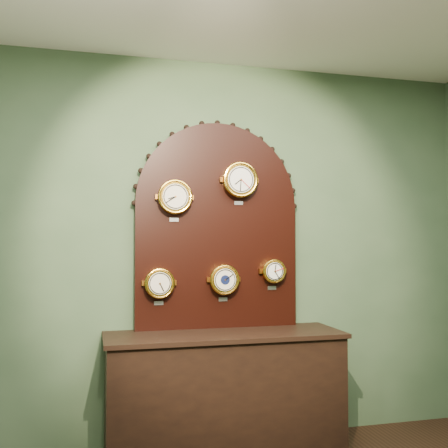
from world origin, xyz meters
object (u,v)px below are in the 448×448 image
object	(u,v)px
roman_clock	(175,197)
barometer	(224,280)
tide_clock	(273,271)
display_board	(217,219)
arabic_clock	(240,180)
shop_counter	(225,396)
hygrometer	(159,283)

from	to	relation	value
roman_clock	barometer	bearing A→B (deg)	0.09
barometer	tide_clock	bearing A→B (deg)	0.19
roman_clock	tide_clock	distance (m)	0.91
display_board	tide_clock	bearing A→B (deg)	-9.02
arabic_clock	tide_clock	world-z (taller)	arabic_clock
tide_clock	arabic_clock	bearing A→B (deg)	-179.51
shop_counter	arabic_clock	xyz separation A→B (m)	(0.15, 0.15, 1.51)
barometer	tide_clock	distance (m)	0.38
hygrometer	barometer	world-z (taller)	barometer
roman_clock	arabic_clock	xyz separation A→B (m)	(0.48, -0.00, 0.14)
hygrometer	tide_clock	distance (m)	0.85
roman_clock	tide_clock	xyz separation A→B (m)	(0.74, 0.00, -0.53)
display_board	tide_clock	xyz separation A→B (m)	(0.41, -0.07, -0.39)
shop_counter	arabic_clock	distance (m)	1.52
barometer	display_board	bearing A→B (deg)	117.38
roman_clock	barometer	distance (m)	0.69
shop_counter	tide_clock	distance (m)	0.95
roman_clock	shop_counter	bearing A→B (deg)	-25.14
hygrometer	shop_counter	bearing A→B (deg)	-19.56
display_board	roman_clock	xyz separation A→B (m)	(-0.33, -0.07, 0.15)
shop_counter	roman_clock	xyz separation A→B (m)	(-0.33, 0.15, 1.37)
barometer	roman_clock	bearing A→B (deg)	-179.91
tide_clock	barometer	bearing A→B (deg)	-179.81
shop_counter	hygrometer	size ratio (longest dim) A/B	6.07
display_board	hygrometer	world-z (taller)	display_board
shop_counter	barometer	xyz separation A→B (m)	(0.03, 0.15, 0.78)
roman_clock	arabic_clock	world-z (taller)	arabic_clock
tide_clock	roman_clock	bearing A→B (deg)	-179.86
arabic_clock	tide_clock	size ratio (longest dim) A/B	1.36
tide_clock	display_board	bearing A→B (deg)	170.98
barometer	hygrometer	bearing A→B (deg)	179.96
hygrometer	barometer	xyz separation A→B (m)	(0.47, -0.00, 0.02)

